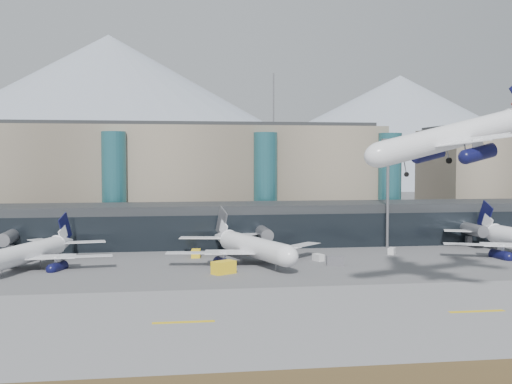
{
  "coord_description": "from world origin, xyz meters",
  "views": [
    {
      "loc": [
        -22.59,
        -96.53,
        20.99
      ],
      "look_at": [
        -3.72,
        32.0,
        14.19
      ],
      "focal_mm": 45.0,
      "sensor_mm": 36.0,
      "label": 1
    }
  ],
  "objects_px": {
    "veh_h": "(224,267)",
    "veh_c": "(335,261)",
    "lightmast_mid": "(388,186)",
    "hero_jet": "(466,128)",
    "jet_parked_left": "(36,245)",
    "jet_parked_mid": "(247,240)",
    "veh_g": "(318,257)",
    "veh_b": "(196,253)",
    "veh_d": "(392,251)"
  },
  "relations": [
    {
      "from": "veh_g",
      "to": "jet_parked_left",
      "type": "bearing_deg",
      "value": -113.94
    },
    {
      "from": "jet_parked_left",
      "to": "veh_c",
      "type": "xyz_separation_m",
      "value": [
        57.92,
        -7.43,
        -3.16
      ]
    },
    {
      "from": "veh_d",
      "to": "veh_g",
      "type": "relative_size",
      "value": 1.0
    },
    {
      "from": "veh_g",
      "to": "veh_h",
      "type": "height_order",
      "value": "veh_h"
    },
    {
      "from": "veh_c",
      "to": "jet_parked_left",
      "type": "bearing_deg",
      "value": -178.18
    },
    {
      "from": "jet_parked_mid",
      "to": "veh_g",
      "type": "height_order",
      "value": "jet_parked_mid"
    },
    {
      "from": "veh_d",
      "to": "veh_c",
      "type": "bearing_deg",
      "value": 158.82
    },
    {
      "from": "jet_parked_mid",
      "to": "veh_c",
      "type": "xyz_separation_m",
      "value": [
        16.5,
        -7.56,
        -3.54
      ]
    },
    {
      "from": "hero_jet",
      "to": "veh_b",
      "type": "bearing_deg",
      "value": 119.59
    },
    {
      "from": "veh_b",
      "to": "veh_h",
      "type": "relative_size",
      "value": 0.7
    },
    {
      "from": "lightmast_mid",
      "to": "veh_b",
      "type": "xyz_separation_m",
      "value": [
        -45.61,
        -9.08,
        -13.56
      ]
    },
    {
      "from": "jet_parked_left",
      "to": "veh_g",
      "type": "bearing_deg",
      "value": -71.8
    },
    {
      "from": "lightmast_mid",
      "to": "jet_parked_mid",
      "type": "bearing_deg",
      "value": -156.33
    },
    {
      "from": "hero_jet",
      "to": "jet_parked_left",
      "type": "bearing_deg",
      "value": 140.7
    },
    {
      "from": "veh_h",
      "to": "veh_c",
      "type": "bearing_deg",
      "value": -17.3
    },
    {
      "from": "veh_d",
      "to": "veh_g",
      "type": "distance_m",
      "value": 19.38
    },
    {
      "from": "jet_parked_left",
      "to": "veh_b",
      "type": "relative_size",
      "value": 11.28
    },
    {
      "from": "lightmast_mid",
      "to": "veh_g",
      "type": "height_order",
      "value": "lightmast_mid"
    },
    {
      "from": "veh_g",
      "to": "veh_h",
      "type": "distance_m",
      "value": 23.83
    },
    {
      "from": "jet_parked_mid",
      "to": "jet_parked_left",
      "type": "bearing_deg",
      "value": 71.72
    },
    {
      "from": "veh_d",
      "to": "veh_b",
      "type": "bearing_deg",
      "value": 119.07
    },
    {
      "from": "jet_parked_mid",
      "to": "veh_h",
      "type": "relative_size",
      "value": 8.62
    },
    {
      "from": "lightmast_mid",
      "to": "veh_b",
      "type": "distance_m",
      "value": 48.44
    },
    {
      "from": "hero_jet",
      "to": "veh_c",
      "type": "relative_size",
      "value": 9.85
    },
    {
      "from": "lightmast_mid",
      "to": "veh_b",
      "type": "relative_size",
      "value": 8.61
    },
    {
      "from": "veh_c",
      "to": "lightmast_mid",
      "type": "bearing_deg",
      "value": 59.66
    },
    {
      "from": "lightmast_mid",
      "to": "veh_d",
      "type": "distance_m",
      "value": 17.54
    },
    {
      "from": "jet_parked_mid",
      "to": "veh_b",
      "type": "bearing_deg",
      "value": 38.55
    },
    {
      "from": "lightmast_mid",
      "to": "veh_c",
      "type": "distance_m",
      "value": 32.89
    },
    {
      "from": "lightmast_mid",
      "to": "hero_jet",
      "type": "distance_m",
      "value": 56.96
    },
    {
      "from": "jet_parked_left",
      "to": "jet_parked_mid",
      "type": "relative_size",
      "value": 0.91
    },
    {
      "from": "jet_parked_mid",
      "to": "veh_b",
      "type": "relative_size",
      "value": 12.34
    },
    {
      "from": "jet_parked_mid",
      "to": "veh_h",
      "type": "bearing_deg",
      "value": 137.53
    },
    {
      "from": "veh_c",
      "to": "veh_h",
      "type": "distance_m",
      "value": 23.35
    },
    {
      "from": "jet_parked_left",
      "to": "veh_d",
      "type": "height_order",
      "value": "jet_parked_left"
    },
    {
      "from": "lightmast_mid",
      "to": "veh_h",
      "type": "xyz_separation_m",
      "value": [
        -41.62,
        -29.19,
        -13.24
      ]
    },
    {
      "from": "veh_g",
      "to": "veh_d",
      "type": "bearing_deg",
      "value": 87.96
    },
    {
      "from": "jet_parked_left",
      "to": "veh_g",
      "type": "height_order",
      "value": "jet_parked_left"
    },
    {
      "from": "hero_jet",
      "to": "veh_h",
      "type": "height_order",
      "value": "hero_jet"
    },
    {
      "from": "jet_parked_left",
      "to": "veh_h",
      "type": "height_order",
      "value": "jet_parked_left"
    },
    {
      "from": "veh_d",
      "to": "veh_h",
      "type": "height_order",
      "value": "veh_h"
    },
    {
      "from": "veh_h",
      "to": "veh_b",
      "type": "bearing_deg",
      "value": 68.94
    },
    {
      "from": "lightmast_mid",
      "to": "hero_jet",
      "type": "bearing_deg",
      "value": -98.46
    },
    {
      "from": "jet_parked_mid",
      "to": "veh_b",
      "type": "height_order",
      "value": "jet_parked_mid"
    },
    {
      "from": "veh_g",
      "to": "veh_c",
      "type": "bearing_deg",
      "value": -4.23
    },
    {
      "from": "hero_jet",
      "to": "veh_c",
      "type": "distance_m",
      "value": 41.85
    },
    {
      "from": "jet_parked_left",
      "to": "veh_b",
      "type": "distance_m",
      "value": 32.24
    },
    {
      "from": "lightmast_mid",
      "to": "veh_d",
      "type": "xyz_separation_m",
      "value": [
        -2.81,
        -10.56,
        -13.72
      ]
    },
    {
      "from": "veh_b",
      "to": "veh_h",
      "type": "bearing_deg",
      "value": -162.12
    },
    {
      "from": "lightmast_mid",
      "to": "veh_g",
      "type": "bearing_deg",
      "value": -140.53
    }
  ]
}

